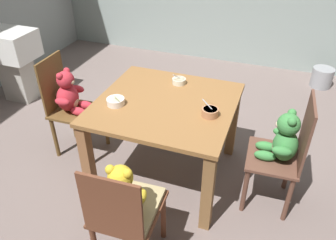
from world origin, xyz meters
The scene contains 10 objects.
ground_plane centered at (0.00, 0.00, -0.02)m, with size 5.20×5.20×0.04m.
dining_table centered at (0.00, 0.00, 0.58)m, with size 1.04×1.01×0.71m.
teddy_chair_near_front centered at (0.06, -0.87, 0.53)m, with size 0.40×0.43×0.85m.
teddy_chair_near_left centered at (-0.90, 0.02, 0.54)m, with size 0.43×0.38×0.91m.
teddy_chair_near_right centered at (0.89, -0.03, 0.55)m, with size 0.39×0.42×0.92m.
porridge_bowl_cream_far_center centered at (0.00, 0.32, 0.73)m, with size 0.11×0.11×0.10m.
porridge_bowl_terracotta_near_right centered at (0.36, -0.07, 0.74)m, with size 0.13×0.12×0.12m.
porridge_bowl_white_near_left centered at (-0.34, -0.16, 0.73)m, with size 0.13×0.13×0.12m.
sink_basin centered at (-2.05, 0.63, 0.54)m, with size 0.54×0.41×0.82m.
metal_pail centered at (1.30, 2.15, 0.12)m, with size 0.26×0.26×0.24m, color #93969B.
Camera 1 is at (0.75, -2.03, 2.00)m, focal length 35.48 mm.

